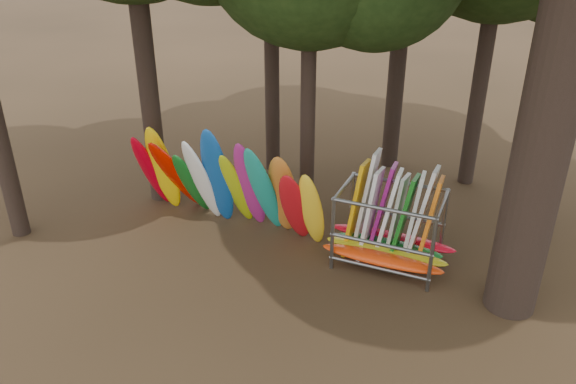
% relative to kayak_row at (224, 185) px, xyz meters
% --- Properties ---
extents(ground, '(120.00, 120.00, 0.00)m').
position_rel_kayak_row_xyz_m(ground, '(2.52, -1.41, -1.29)').
color(ground, '#47331E').
rests_on(ground, ground).
extents(kayak_row, '(5.65, 2.09, 3.17)m').
position_rel_kayak_row_xyz_m(kayak_row, '(0.00, 0.00, 0.00)').
color(kayak_row, red).
rests_on(kayak_row, ground).
extents(storage_rack, '(3.16, 1.57, 2.77)m').
position_rel_kayak_row_xyz_m(storage_rack, '(4.44, 0.07, -0.38)').
color(storage_rack, slate).
rests_on(storage_rack, ground).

